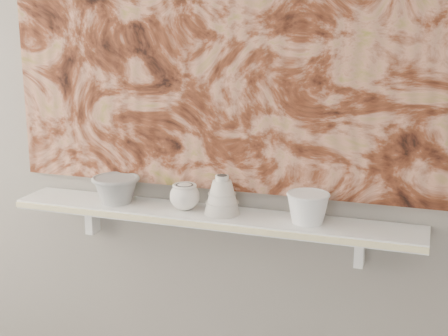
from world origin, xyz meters
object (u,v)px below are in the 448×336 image
at_px(shelf, 210,216).
at_px(bowl_white, 308,208).
at_px(cup_cream, 185,196).
at_px(painting, 218,25).
at_px(bowl_grey, 116,189).
at_px(bell_vessel, 222,195).

distance_m(shelf, bowl_white, 0.33).
distance_m(shelf, cup_cream, 0.11).
relative_size(painting, bowl_white, 10.94).
bearing_deg(painting, bowl_grey, -167.05).
relative_size(shelf, cup_cream, 13.80).
bearing_deg(shelf, bowl_white, 0.00).
relative_size(shelf, bowl_white, 10.21).
xyz_separation_m(bowl_grey, bowl_white, (0.68, 0.00, 0.00)).
relative_size(shelf, bell_vessel, 10.67).
xyz_separation_m(painting, bowl_white, (0.33, -0.08, -0.56)).
height_order(cup_cream, bell_vessel, bell_vessel).
bearing_deg(bell_vessel, bowl_white, 0.00).
bearing_deg(bowl_white, cup_cream, 180.00).
bearing_deg(bowl_white, bell_vessel, 180.00).
distance_m(painting, bell_vessel, 0.55).
height_order(shelf, bowl_white, bowl_white).
bearing_deg(shelf, bell_vessel, 0.00).
xyz_separation_m(painting, bowl_grey, (-0.35, -0.08, -0.56)).
bearing_deg(bowl_grey, cup_cream, 0.00).
distance_m(cup_cream, bell_vessel, 0.13).
bearing_deg(bell_vessel, painting, 117.35).
distance_m(bowl_grey, bowl_white, 0.68).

